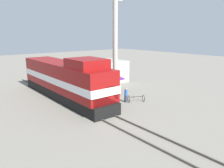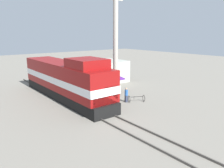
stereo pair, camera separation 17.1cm
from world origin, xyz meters
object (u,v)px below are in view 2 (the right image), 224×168
object	(u,v)px
person_bystander	(126,95)
vendor_umbrella	(118,77)
utility_pole	(116,45)
locomotive	(66,80)
billboard_sign	(98,70)
bicycle	(137,99)

from	to	relation	value
person_bystander	vendor_umbrella	bearing A→B (deg)	61.16
vendor_umbrella	person_bystander	distance (m)	4.65
utility_pole	locomotive	bearing A→B (deg)	138.91
person_bystander	billboard_sign	bearing A→B (deg)	77.56
vendor_umbrella	billboard_sign	xyz separation A→B (m)	(-0.55, 3.46, 0.57)
utility_pole	person_bystander	distance (m)	5.37
billboard_sign	locomotive	bearing A→B (deg)	-158.90
person_bystander	locomotive	bearing A→B (deg)	129.69
locomotive	bicycle	size ratio (longest dim) A/B	8.95
locomotive	vendor_umbrella	size ratio (longest dim) A/B	7.98
utility_pole	vendor_umbrella	size ratio (longest dim) A/B	5.87
locomotive	vendor_umbrella	xyz separation A→B (m)	(6.47, -1.17, -0.32)
vendor_umbrella	billboard_sign	bearing A→B (deg)	99.05
locomotive	person_bystander	bearing A→B (deg)	-50.31
person_bystander	bicycle	distance (m)	1.20
locomotive	utility_pole	xyz separation A→B (m)	(4.09, -3.57, 3.83)
locomotive	person_bystander	xyz separation A→B (m)	(4.28, -5.16, -1.29)
locomotive	billboard_sign	bearing A→B (deg)	21.10
vendor_umbrella	person_bystander	xyz separation A→B (m)	(-2.19, -3.98, -0.97)
utility_pole	person_bystander	bearing A→B (deg)	-83.23
utility_pole	billboard_sign	bearing A→B (deg)	72.63
bicycle	person_bystander	bearing A→B (deg)	-95.89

